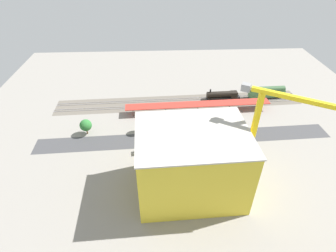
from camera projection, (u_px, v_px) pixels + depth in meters
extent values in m
plane|color=gray|center=(184.00, 132.00, 108.30)|extent=(183.71, 183.71, 0.00)
cube|color=#665E54|center=(179.00, 102.00, 126.90)|extent=(115.26, 17.90, 0.01)
cube|color=#424244|center=(185.00, 138.00, 104.77)|extent=(115.09, 13.70, 0.01)
cube|color=#9E9EA8|center=(179.00, 98.00, 129.48)|extent=(114.73, 4.82, 0.12)
cube|color=#9E9EA8|center=(179.00, 100.00, 128.32)|extent=(114.73, 4.82, 0.12)
cube|color=#9E9EA8|center=(180.00, 104.00, 125.27)|extent=(114.73, 4.82, 0.12)
cube|color=#9E9EA8|center=(180.00, 106.00, 124.11)|extent=(114.73, 4.82, 0.12)
cube|color=#B73328|center=(198.00, 104.00, 118.57)|extent=(64.56, 7.76, 0.32)
cylinder|color=slate|center=(261.00, 105.00, 121.79)|extent=(0.30, 0.30, 3.51)
cylinder|color=slate|center=(230.00, 106.00, 120.74)|extent=(0.30, 0.30, 3.51)
cylinder|color=slate|center=(198.00, 108.00, 119.70)|extent=(0.30, 0.30, 3.51)
cylinder|color=slate|center=(166.00, 109.00, 118.66)|extent=(0.30, 0.30, 3.51)
cylinder|color=slate|center=(133.00, 111.00, 117.61)|extent=(0.30, 0.30, 3.51)
cube|color=black|center=(223.00, 98.00, 129.55)|extent=(16.32, 3.23, 1.00)
cylinder|color=black|center=(221.00, 94.00, 128.31)|extent=(13.34, 3.39, 2.85)
cube|color=black|center=(234.00, 95.00, 129.21)|extent=(3.12, 3.17, 3.42)
cylinder|color=black|center=(210.00, 91.00, 126.69)|extent=(0.70, 0.70, 1.40)
cube|color=black|center=(266.00, 97.00, 130.49)|extent=(15.62, 3.05, 0.60)
cube|color=#4C7F4C|center=(267.00, 93.00, 129.27)|extent=(17.37, 3.73, 3.53)
cylinder|color=#355935|center=(268.00, 89.00, 128.09)|extent=(16.68, 3.70, 3.02)
cube|color=black|center=(232.00, 142.00, 102.92)|extent=(3.72, 1.91, 0.30)
cube|color=maroon|center=(232.00, 140.00, 102.58)|extent=(4.42, 2.02, 0.87)
cube|color=#1E2328|center=(232.00, 139.00, 102.16)|extent=(2.50, 1.71, 0.55)
cube|color=black|center=(215.00, 142.00, 102.52)|extent=(3.46, 1.76, 0.30)
cube|color=silver|center=(215.00, 141.00, 102.20)|extent=(4.12, 1.84, 0.78)
cube|color=#1E2328|center=(215.00, 140.00, 101.78)|extent=(2.31, 1.61, 0.66)
cube|color=black|center=(196.00, 143.00, 102.37)|extent=(3.82, 1.97, 0.30)
cube|color=#474C51|center=(196.00, 141.00, 102.02)|extent=(4.52, 2.10, 0.89)
cube|color=#1E2328|center=(196.00, 140.00, 101.60)|extent=(2.58, 1.73, 0.54)
cube|color=black|center=(177.00, 144.00, 101.59)|extent=(3.60, 1.82, 0.30)
cube|color=navy|center=(177.00, 143.00, 101.29)|extent=(4.29, 1.90, 0.74)
cube|color=#1E2328|center=(177.00, 142.00, 100.91)|extent=(2.41, 1.66, 0.53)
cube|color=yellow|center=(191.00, 163.00, 78.41)|extent=(31.79, 24.62, 21.31)
cube|color=#B7B2A8|center=(193.00, 134.00, 72.03)|extent=(32.41, 25.24, 0.40)
cube|color=gray|center=(244.00, 172.00, 89.32)|extent=(3.60, 3.60, 1.20)
cube|color=yellow|center=(252.00, 137.00, 80.68)|extent=(1.40, 1.40, 30.55)
cube|color=yellow|center=(297.00, 98.00, 68.13)|extent=(20.29, 12.77, 1.20)
cube|color=gray|center=(246.00, 87.00, 73.06)|extent=(3.09, 2.95, 2.00)
cube|color=black|center=(176.00, 150.00, 98.55)|extent=(9.51, 2.66, 0.50)
cube|color=white|center=(179.00, 147.00, 97.63)|extent=(7.23, 2.75, 2.97)
cube|color=silver|center=(166.00, 148.00, 97.33)|extent=(2.44, 2.45, 2.60)
cube|color=black|center=(150.00, 151.00, 98.27)|extent=(9.24, 3.24, 0.50)
cube|color=white|center=(153.00, 147.00, 97.39)|extent=(7.04, 3.25, 2.99)
cube|color=silver|center=(140.00, 149.00, 96.97)|extent=(2.51, 2.74, 2.46)
cylinder|color=brown|center=(143.00, 128.00, 107.01)|extent=(0.50, 0.50, 3.91)
sphere|color=#2D7233|center=(143.00, 121.00, 105.00)|extent=(4.17, 4.17, 4.17)
cylinder|color=brown|center=(87.00, 131.00, 106.48)|extent=(0.57, 0.57, 2.50)
sphere|color=#2D7233|center=(86.00, 125.00, 104.78)|extent=(4.72, 4.72, 4.72)
cylinder|color=brown|center=(173.00, 129.00, 107.49)|extent=(0.42, 0.42, 2.89)
sphere|color=#28662D|center=(173.00, 122.00, 105.63)|extent=(4.93, 4.93, 4.93)
cylinder|color=#333333|center=(201.00, 125.00, 106.89)|extent=(0.16, 0.16, 6.08)
cube|color=black|center=(201.00, 118.00, 104.84)|extent=(0.36, 0.36, 0.90)
sphere|color=green|center=(201.00, 117.00, 104.65)|extent=(0.20, 0.20, 0.20)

